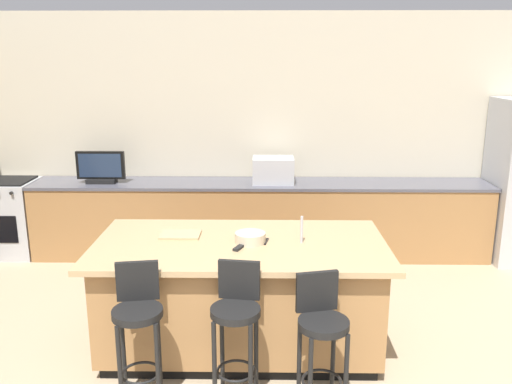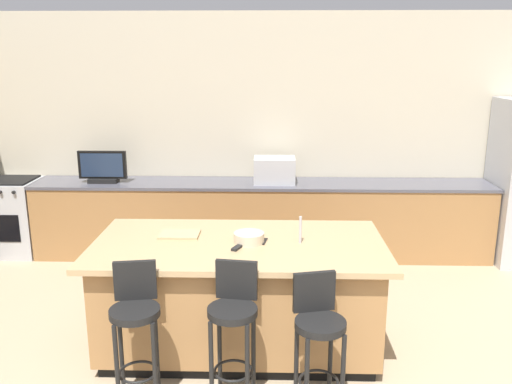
{
  "view_description": "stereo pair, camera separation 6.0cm",
  "coord_description": "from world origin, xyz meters",
  "px_view_note": "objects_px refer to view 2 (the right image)",
  "views": [
    {
      "loc": [
        -0.01,
        -1.62,
        2.37
      ],
      "look_at": [
        -0.08,
        3.29,
        1.12
      ],
      "focal_mm": 37.66,
      "sensor_mm": 36.0,
      "label": 1
    },
    {
      "loc": [
        0.05,
        -1.61,
        2.37
      ],
      "look_at": [
        -0.08,
        3.29,
        1.12
      ],
      "focal_mm": 37.66,
      "sensor_mm": 36.0,
      "label": 2
    }
  ],
  "objects_px": {
    "range_oven": "(10,217)",
    "bar_stool_center": "(234,322)",
    "bar_stool_right": "(318,333)",
    "bar_stool_left": "(136,323)",
    "tv_monitor": "(103,168)",
    "cell_phone": "(262,241)",
    "cutting_board": "(180,234)",
    "fruit_bowl": "(249,238)",
    "microwave": "(274,170)",
    "kitchen_island": "(239,294)",
    "tv_remote": "(238,247)"
  },
  "relations": [
    {
      "from": "range_oven",
      "to": "kitchen_island",
      "type": "bearing_deg",
      "value": -36.1
    },
    {
      "from": "tv_monitor",
      "to": "bar_stool_center",
      "type": "height_order",
      "value": "tv_monitor"
    },
    {
      "from": "range_oven",
      "to": "tv_monitor",
      "type": "height_order",
      "value": "tv_monitor"
    },
    {
      "from": "bar_stool_right",
      "to": "tv_monitor",
      "type": "bearing_deg",
      "value": 115.37
    },
    {
      "from": "tv_monitor",
      "to": "bar_stool_center",
      "type": "xyz_separation_m",
      "value": [
        1.73,
        -2.81,
        -0.47
      ]
    },
    {
      "from": "fruit_bowl",
      "to": "microwave",
      "type": "bearing_deg",
      "value": 84.21
    },
    {
      "from": "tv_monitor",
      "to": "cell_phone",
      "type": "bearing_deg",
      "value": -47.18
    },
    {
      "from": "kitchen_island",
      "to": "tv_monitor",
      "type": "xyz_separation_m",
      "value": [
        -1.72,
        2.08,
        0.61
      ]
    },
    {
      "from": "microwave",
      "to": "tv_monitor",
      "type": "distance_m",
      "value": 2.02
    },
    {
      "from": "fruit_bowl",
      "to": "tv_remote",
      "type": "height_order",
      "value": "fruit_bowl"
    },
    {
      "from": "tv_monitor",
      "to": "bar_stool_left",
      "type": "relative_size",
      "value": 0.56
    },
    {
      "from": "bar_stool_right",
      "to": "bar_stool_left",
      "type": "bearing_deg",
      "value": 164.52
    },
    {
      "from": "tv_remote",
      "to": "range_oven",
      "type": "bearing_deg",
      "value": 165.65
    },
    {
      "from": "range_oven",
      "to": "tv_remote",
      "type": "bearing_deg",
      "value": -37.67
    },
    {
      "from": "fruit_bowl",
      "to": "cutting_board",
      "type": "bearing_deg",
      "value": 164.94
    },
    {
      "from": "bar_stool_right",
      "to": "cutting_board",
      "type": "bearing_deg",
      "value": 124.83
    },
    {
      "from": "range_oven",
      "to": "fruit_bowl",
      "type": "relative_size",
      "value": 3.8
    },
    {
      "from": "kitchen_island",
      "to": "tv_monitor",
      "type": "bearing_deg",
      "value": 129.66
    },
    {
      "from": "range_oven",
      "to": "bar_stool_center",
      "type": "relative_size",
      "value": 0.92
    },
    {
      "from": "kitchen_island",
      "to": "cutting_board",
      "type": "bearing_deg",
      "value": 162.62
    },
    {
      "from": "kitchen_island",
      "to": "bar_stool_left",
      "type": "xyz_separation_m",
      "value": [
        -0.66,
        -0.76,
        0.14
      ]
    },
    {
      "from": "tv_monitor",
      "to": "cell_phone",
      "type": "height_order",
      "value": "tv_monitor"
    },
    {
      "from": "bar_stool_left",
      "to": "tv_remote",
      "type": "distance_m",
      "value": 0.97
    },
    {
      "from": "kitchen_island",
      "to": "cell_phone",
      "type": "relative_size",
      "value": 15.56
    },
    {
      "from": "bar_stool_center",
      "to": "tv_remote",
      "type": "relative_size",
      "value": 5.93
    },
    {
      "from": "bar_stool_center",
      "to": "fruit_bowl",
      "type": "distance_m",
      "value": 0.81
    },
    {
      "from": "bar_stool_right",
      "to": "cutting_board",
      "type": "distance_m",
      "value": 1.49
    },
    {
      "from": "range_oven",
      "to": "bar_stool_center",
      "type": "height_order",
      "value": "bar_stool_center"
    },
    {
      "from": "kitchen_island",
      "to": "bar_stool_left",
      "type": "relative_size",
      "value": 2.31
    },
    {
      "from": "tv_monitor",
      "to": "fruit_bowl",
      "type": "distance_m",
      "value": 2.75
    },
    {
      "from": "microwave",
      "to": "cell_phone",
      "type": "distance_m",
      "value": 2.12
    },
    {
      "from": "tv_monitor",
      "to": "cell_phone",
      "type": "xyz_separation_m",
      "value": [
        1.91,
        -2.06,
        -0.16
      ]
    },
    {
      "from": "bar_stool_left",
      "to": "fruit_bowl",
      "type": "distance_m",
      "value": 1.12
    },
    {
      "from": "range_oven",
      "to": "bar_stool_center",
      "type": "xyz_separation_m",
      "value": [
        2.92,
        -2.86,
        0.15
      ]
    },
    {
      "from": "range_oven",
      "to": "tv_remote",
      "type": "distance_m",
      "value": 3.72
    },
    {
      "from": "microwave",
      "to": "bar_stool_center",
      "type": "distance_m",
      "value": 2.91
    },
    {
      "from": "range_oven",
      "to": "tv_monitor",
      "type": "distance_m",
      "value": 1.35
    },
    {
      "from": "microwave",
      "to": "fruit_bowl",
      "type": "xyz_separation_m",
      "value": [
        -0.22,
        -2.13,
        -0.1
      ]
    },
    {
      "from": "tv_monitor",
      "to": "bar_stool_left",
      "type": "height_order",
      "value": "tv_monitor"
    },
    {
      "from": "bar_stool_right",
      "to": "bar_stool_center",
      "type": "bearing_deg",
      "value": 158.29
    },
    {
      "from": "bar_stool_left",
      "to": "cell_phone",
      "type": "relative_size",
      "value": 6.75
    },
    {
      "from": "bar_stool_right",
      "to": "tv_remote",
      "type": "bearing_deg",
      "value": 116.65
    },
    {
      "from": "bar_stool_center",
      "to": "bar_stool_right",
      "type": "height_order",
      "value": "bar_stool_center"
    },
    {
      "from": "tv_monitor",
      "to": "fruit_bowl",
      "type": "xyz_separation_m",
      "value": [
        1.8,
        -2.08,
        -0.12
      ]
    },
    {
      "from": "kitchen_island",
      "to": "tv_remote",
      "type": "xyz_separation_m",
      "value": [
        0.0,
        -0.13,
        0.46
      ]
    },
    {
      "from": "tv_remote",
      "to": "fruit_bowl",
      "type": "bearing_deg",
      "value": 82.42
    },
    {
      "from": "tv_monitor",
      "to": "microwave",
      "type": "bearing_deg",
      "value": 1.47
    },
    {
      "from": "tv_monitor",
      "to": "range_oven",
      "type": "bearing_deg",
      "value": 177.57
    },
    {
      "from": "bar_stool_right",
      "to": "cell_phone",
      "type": "xyz_separation_m",
      "value": [
        -0.39,
        0.84,
        0.35
      ]
    },
    {
      "from": "bar_stool_left",
      "to": "fruit_bowl",
      "type": "height_order",
      "value": "bar_stool_left"
    }
  ]
}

